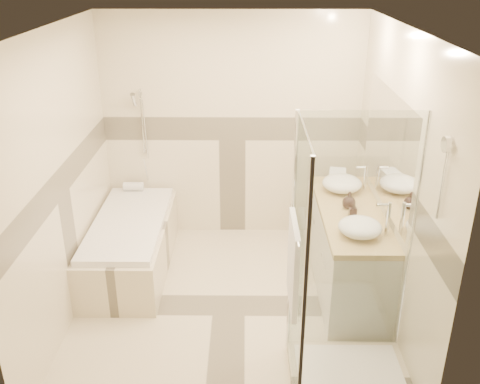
{
  "coord_description": "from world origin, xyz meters",
  "views": [
    {
      "loc": [
        0.15,
        -4.13,
        3.0
      ],
      "look_at": [
        0.1,
        0.25,
        1.05
      ],
      "focal_mm": 40.0,
      "sensor_mm": 36.0,
      "label": 1
    }
  ],
  "objects_px": {
    "vessel_sink_far": "(360,227)",
    "amenity_bottle_a": "(353,210)",
    "amenity_bottle_b": "(349,200)",
    "vessel_sink_near": "(342,183)",
    "bathtub": "(131,242)",
    "vanity": "(348,250)",
    "shower_enclosure": "(339,329)"
  },
  "relations": [
    {
      "from": "vessel_sink_far",
      "to": "amenity_bottle_a",
      "type": "bearing_deg",
      "value": 90.0
    },
    {
      "from": "amenity_bottle_b",
      "to": "amenity_bottle_a",
      "type": "bearing_deg",
      "value": -90.0
    },
    {
      "from": "vessel_sink_near",
      "to": "amenity_bottle_a",
      "type": "height_order",
      "value": "vessel_sink_near"
    },
    {
      "from": "vessel_sink_near",
      "to": "vessel_sink_far",
      "type": "relative_size",
      "value": 1.07
    },
    {
      "from": "bathtub",
      "to": "vanity",
      "type": "xyz_separation_m",
      "value": [
        2.15,
        -0.35,
        0.12
      ]
    },
    {
      "from": "vanity",
      "to": "amenity_bottle_a",
      "type": "bearing_deg",
      "value": -97.63
    },
    {
      "from": "shower_enclosure",
      "to": "amenity_bottle_b",
      "type": "bearing_deg",
      "value": 78.27
    },
    {
      "from": "bathtub",
      "to": "amenity_bottle_b",
      "type": "relative_size",
      "value": 10.55
    },
    {
      "from": "vessel_sink_near",
      "to": "vessel_sink_far",
      "type": "height_order",
      "value": "vessel_sink_near"
    },
    {
      "from": "shower_enclosure",
      "to": "amenity_bottle_b",
      "type": "height_order",
      "value": "shower_enclosure"
    },
    {
      "from": "bathtub",
      "to": "vessel_sink_near",
      "type": "distance_m",
      "value": 2.22
    },
    {
      "from": "bathtub",
      "to": "vessel_sink_far",
      "type": "height_order",
      "value": "vessel_sink_far"
    },
    {
      "from": "vanity",
      "to": "vessel_sink_far",
      "type": "bearing_deg",
      "value": -92.41
    },
    {
      "from": "vanity",
      "to": "vessel_sink_near",
      "type": "height_order",
      "value": "vessel_sink_near"
    },
    {
      "from": "vessel_sink_far",
      "to": "amenity_bottle_a",
      "type": "relative_size",
      "value": 2.6
    },
    {
      "from": "vanity",
      "to": "shower_enclosure",
      "type": "xyz_separation_m",
      "value": [
        -0.29,
        -1.27,
        0.08
      ]
    },
    {
      "from": "amenity_bottle_a",
      "to": "amenity_bottle_b",
      "type": "distance_m",
      "value": 0.19
    },
    {
      "from": "amenity_bottle_a",
      "to": "amenity_bottle_b",
      "type": "height_order",
      "value": "amenity_bottle_b"
    },
    {
      "from": "amenity_bottle_b",
      "to": "bathtub",
      "type": "bearing_deg",
      "value": 171.79
    },
    {
      "from": "bathtub",
      "to": "shower_enclosure",
      "type": "bearing_deg",
      "value": -41.1
    },
    {
      "from": "shower_enclosure",
      "to": "vessel_sink_far",
      "type": "relative_size",
      "value": 5.57
    },
    {
      "from": "vanity",
      "to": "vessel_sink_near",
      "type": "bearing_deg",
      "value": 92.58
    },
    {
      "from": "bathtub",
      "to": "vessel_sink_near",
      "type": "bearing_deg",
      "value": 2.5
    },
    {
      "from": "bathtub",
      "to": "vessel_sink_far",
      "type": "xyz_separation_m",
      "value": [
        2.13,
        -0.83,
        0.62
      ]
    },
    {
      "from": "vanity",
      "to": "amenity_bottle_a",
      "type": "xyz_separation_m",
      "value": [
        -0.02,
        -0.15,
        0.49
      ]
    },
    {
      "from": "bathtub",
      "to": "shower_enclosure",
      "type": "relative_size",
      "value": 0.83
    },
    {
      "from": "bathtub",
      "to": "shower_enclosure",
      "type": "xyz_separation_m",
      "value": [
        1.86,
        -1.62,
        0.2
      ]
    },
    {
      "from": "vanity",
      "to": "amenity_bottle_b",
      "type": "bearing_deg",
      "value": 115.06
    },
    {
      "from": "shower_enclosure",
      "to": "amenity_bottle_a",
      "type": "bearing_deg",
      "value": 76.33
    },
    {
      "from": "vessel_sink_far",
      "to": "amenity_bottle_a",
      "type": "xyz_separation_m",
      "value": [
        0.0,
        0.33,
        -0.0
      ]
    },
    {
      "from": "vanity",
      "to": "shower_enclosure",
      "type": "relative_size",
      "value": 0.79
    },
    {
      "from": "amenity_bottle_a",
      "to": "vessel_sink_near",
      "type": "bearing_deg",
      "value": 90.0
    }
  ]
}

